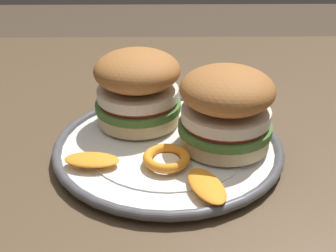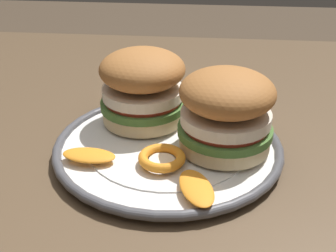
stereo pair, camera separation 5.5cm
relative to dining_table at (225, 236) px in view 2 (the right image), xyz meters
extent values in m
cube|color=brown|center=(0.00, 0.00, 0.08)|extent=(1.23, 1.10, 0.03)
cube|color=brown|center=(-0.56, 0.49, -0.30)|extent=(0.06, 0.06, 0.71)
cylinder|color=white|center=(-0.08, 0.05, 0.10)|extent=(0.27, 0.27, 0.01)
torus|color=#4C4C51|center=(-0.08, 0.05, 0.10)|extent=(0.29, 0.29, 0.01)
cylinder|color=white|center=(-0.08, 0.05, 0.10)|extent=(0.21, 0.21, 0.00)
cylinder|color=beige|center=(-0.12, 0.11, 0.12)|extent=(0.11, 0.11, 0.02)
cylinder|color=#477033|center=(-0.12, 0.11, 0.13)|extent=(0.12, 0.12, 0.01)
cylinder|color=#BC3828|center=(-0.12, 0.11, 0.14)|extent=(0.10, 0.10, 0.01)
cylinder|color=silver|center=(-0.12, 0.11, 0.15)|extent=(0.11, 0.11, 0.01)
ellipsoid|color=#A36633|center=(-0.12, 0.11, 0.18)|extent=(0.16, 0.16, 0.05)
cylinder|color=beige|center=(-0.01, 0.04, 0.12)|extent=(0.11, 0.11, 0.02)
cylinder|color=#477033|center=(-0.01, 0.04, 0.13)|extent=(0.12, 0.12, 0.01)
cylinder|color=#BC3828|center=(-0.01, 0.04, 0.14)|extent=(0.10, 0.10, 0.01)
cylinder|color=silver|center=(-0.01, 0.04, 0.15)|extent=(0.11, 0.11, 0.01)
ellipsoid|color=#A36633|center=(-0.01, 0.04, 0.18)|extent=(0.15, 0.15, 0.05)
torus|color=orange|center=(-0.08, 0.00, 0.11)|extent=(0.08, 0.08, 0.01)
cylinder|color=#F4E5C6|center=(-0.08, 0.00, 0.11)|extent=(0.03, 0.03, 0.00)
ellipsoid|color=orange|center=(-0.17, 0.00, 0.11)|extent=(0.07, 0.04, 0.01)
ellipsoid|color=orange|center=(-0.04, -0.05, 0.11)|extent=(0.05, 0.08, 0.01)
camera|label=1|loc=(-0.09, -0.45, 0.40)|focal=48.24mm
camera|label=2|loc=(-0.03, -0.45, 0.40)|focal=48.24mm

